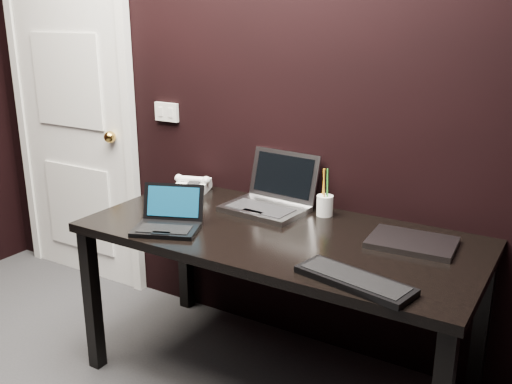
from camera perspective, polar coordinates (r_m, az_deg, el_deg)
The scene contains 11 objects.
wall_back at distance 2.79m, azimuth 1.06°, elevation 10.62°, with size 4.00×4.00×0.00m, color black.
door at distance 3.67m, azimuth -17.83°, elevation 7.39°, with size 0.99×0.10×2.14m.
wall_switch at distance 3.16m, azimuth -8.93°, elevation 7.91°, with size 0.15×0.02×0.10m.
desk at distance 2.47m, azimuth 2.32°, elevation -5.63°, with size 1.70×0.80×0.74m.
netbook at distance 2.49m, azimuth -8.77°, elevation -2.88°, with size 0.34×0.33×0.17m.
silver_laptop at distance 2.70m, azimuth 1.39°, elevation -0.74°, with size 0.40×0.36×0.26m.
ext_keyboard at distance 2.01m, azimuth 9.82°, elevation -8.68°, with size 0.44×0.23×0.03m.
closed_laptop at distance 2.38m, azimuth 15.34°, elevation -4.88°, with size 0.35×0.26×0.02m.
desk_phone at distance 3.00m, azimuth -6.31°, elevation 0.73°, with size 0.20×0.19×0.10m.
mobile_phone at distance 2.79m, azimuth -9.72°, elevation -0.61°, with size 0.07×0.06×0.10m.
pen_cup at distance 2.63m, azimuth 6.90°, elevation -1.26°, with size 0.09×0.09×0.22m.
Camera 1 is at (1.39, -0.60, 1.62)m, focal length 40.00 mm.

